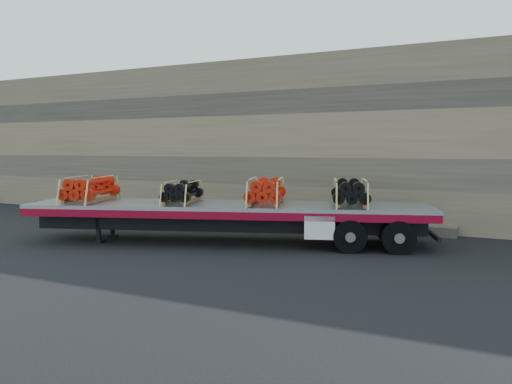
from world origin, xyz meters
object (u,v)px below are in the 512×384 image
trailer (227,223)px  bundle_front (90,190)px  bundle_midrear (266,192)px  bundle_midfront (182,192)px  bundle_rear (350,193)px

trailer → bundle_front: (-4.57, -1.55, 1.08)m
trailer → bundle_midrear: (1.24, 0.42, 1.07)m
bundle_midfront → bundle_midrear: bundle_midrear is taller
bundle_front → bundle_rear: 8.86m
bundle_midfront → bundle_midrear: bearing=-0.0°
bundle_front → bundle_midfront: bearing=-0.0°
trailer → bundle_rear: size_ratio=5.89×
trailer → bundle_midrear: bearing=0.0°
bundle_midrear → bundle_rear: 2.73m
bundle_midrear → bundle_rear: size_ratio=1.02×
bundle_midrear → bundle_rear: (2.58, 0.88, -0.01)m
trailer → bundle_front: bearing=180.0°
bundle_midfront → trailer: bearing=-0.0°
trailer → bundle_front: size_ratio=5.67×
bundle_rear → bundle_front: bearing=180.0°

